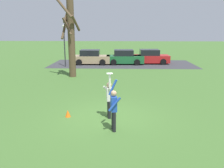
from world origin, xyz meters
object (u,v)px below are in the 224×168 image
(parked_car_tan, at_px, (91,58))
(parked_car_red, at_px, (150,57))
(lamppost_by_lot, at_px, (64,42))
(person_catcher, at_px, (109,97))
(person_defender, at_px, (114,107))
(parked_car_green, at_px, (125,58))
(bare_tree_tall, at_px, (71,35))
(field_cone_orange, at_px, (68,113))
(frisbee_disc, at_px, (110,74))

(parked_car_tan, xyz_separation_m, parked_car_red, (6.63, 0.63, 0.00))
(parked_car_red, height_order, lamppost_by_lot, lamppost_by_lot)
(person_catcher, relative_size, lamppost_by_lot, 0.49)
(person_defender, distance_m, parked_car_green, 17.28)
(person_catcher, xyz_separation_m, bare_tree_tall, (-3.51, 8.91, 2.45))
(parked_car_green, relative_size, lamppost_by_lot, 0.97)
(person_defender, height_order, parked_car_red, person_defender)
(person_defender, bearing_deg, parked_car_red, -21.96)
(parked_car_green, bearing_deg, field_cone_orange, -101.44)
(parked_car_red, height_order, field_cone_orange, parked_car_red)
(person_catcher, relative_size, parked_car_tan, 0.50)
(person_defender, distance_m, lamppost_by_lot, 16.40)
(frisbee_disc, bearing_deg, parked_car_red, 77.11)
(bare_tree_tall, distance_m, field_cone_orange, 9.60)
(parked_car_green, distance_m, lamppost_by_lot, 6.78)
(parked_car_tan, distance_m, bare_tree_tall, 7.41)
(person_defender, height_order, parked_car_green, person_defender)
(frisbee_disc, bearing_deg, parked_car_green, 86.78)
(parked_car_green, xyz_separation_m, field_cone_orange, (-2.85, -15.90, -0.57))
(person_defender, xyz_separation_m, parked_car_red, (3.60, 17.74, -0.25))
(person_defender, bearing_deg, person_catcher, 0.00)
(parked_car_green, relative_size, field_cone_orange, 12.93)
(parked_car_red, relative_size, lamppost_by_lot, 0.97)
(bare_tree_tall, height_order, field_cone_orange, bare_tree_tall)
(frisbee_disc, xyz_separation_m, bare_tree_tall, (-3.55, 9.13, 1.34))
(bare_tree_tall, bearing_deg, person_catcher, -68.50)
(person_defender, xyz_separation_m, parked_car_green, (0.70, 17.26, -0.25))
(lamppost_by_lot, height_order, field_cone_orange, lamppost_by_lot)
(person_defender, xyz_separation_m, lamppost_by_lot, (-5.54, 15.35, 1.60))
(lamppost_by_lot, bearing_deg, parked_car_green, 17.04)
(parked_car_tan, height_order, parked_car_red, same)
(field_cone_orange, bearing_deg, parked_car_green, 79.83)
(parked_car_tan, height_order, bare_tree_tall, bare_tree_tall)
(person_defender, height_order, field_cone_orange, person_defender)
(lamppost_by_lot, bearing_deg, parked_car_red, 14.66)
(person_catcher, distance_m, frisbee_disc, 1.13)
(person_catcher, height_order, bare_tree_tall, bare_tree_tall)
(parked_car_red, distance_m, field_cone_orange, 17.36)
(parked_car_green, bearing_deg, person_catcher, -94.68)
(parked_car_green, relative_size, bare_tree_tall, 0.64)
(field_cone_orange, bearing_deg, lamppost_by_lot, 103.60)
(bare_tree_tall, bearing_deg, parked_car_green, 57.54)
(person_catcher, xyz_separation_m, parked_car_green, (0.95, 15.92, -0.25))
(person_catcher, distance_m, field_cone_orange, 2.07)
(bare_tree_tall, bearing_deg, parked_car_tan, 83.95)
(person_defender, height_order, frisbee_disc, frisbee_disc)
(frisbee_disc, distance_m, parked_car_red, 17.11)
(person_catcher, bearing_deg, field_cone_orange, -101.34)
(frisbee_disc, xyz_separation_m, parked_car_red, (3.80, 16.62, -1.37))
(parked_car_red, bearing_deg, bare_tree_tall, -135.75)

